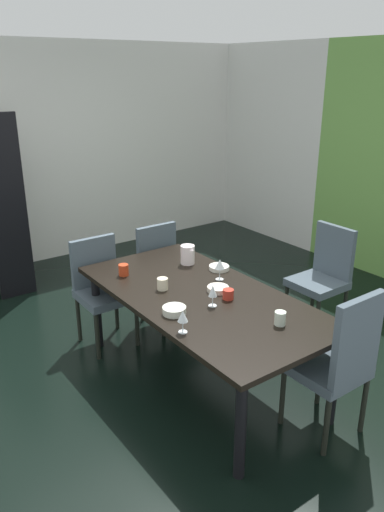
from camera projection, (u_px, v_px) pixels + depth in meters
ground_plane at (143, 342)px, 4.53m from camera, size 5.27×6.31×0.02m
back_panel_interior at (268, 143)px, 7.03m from camera, size 1.92×0.10×2.65m
left_interior_panel at (29, 156)px, 6.01m from camera, size 0.10×6.31×2.65m
dining_table at (201, 303)px, 3.74m from camera, size 2.09×1.04×0.74m
chair_head_far at (324, 273)px, 4.60m from camera, size 0.44×0.45×0.99m
chair_left_near at (101, 285)px, 4.38m from camera, size 0.45×0.44×0.94m
chair_left_far at (164, 269)px, 4.74m from camera, size 0.45×0.44×0.94m
chair_right_far at (339, 360)px, 3.18m from camera, size 0.44×0.44×1.06m
wine_glass_north at (220, 265)px, 3.94m from camera, size 0.08×0.08×0.17m
wine_glass_near_window at (183, 317)px, 3.15m from camera, size 0.07×0.07×0.15m
wine_glass_rear at (213, 292)px, 3.50m from camera, size 0.06×0.06×0.16m
serving_bowl_corner at (219, 268)px, 4.17m from camera, size 0.17×0.17×0.04m
serving_bowl_center at (174, 310)px, 3.42m from camera, size 0.16×0.16×0.05m
serving_bowl_south at (218, 289)px, 3.77m from camera, size 0.16×0.16×0.04m
cup_near_shelf at (124, 270)px, 4.05m from camera, size 0.08×0.08×0.09m
cup_left at (228, 294)px, 3.63m from camera, size 0.08×0.08×0.07m
cup_front at (162, 284)px, 3.79m from camera, size 0.08×0.08×0.09m
cup_right at (280, 318)px, 3.26m from camera, size 0.08×0.08×0.09m
pitcher_east at (188, 254)px, 4.28m from camera, size 0.14×0.12×0.17m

